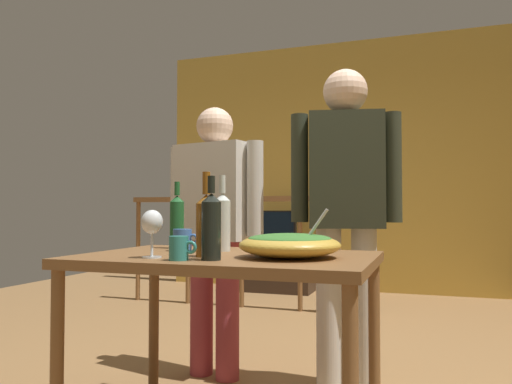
% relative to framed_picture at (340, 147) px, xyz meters
% --- Properties ---
extents(back_wall, '(5.23, 0.10, 2.89)m').
position_rel_framed_picture_xyz_m(back_wall, '(0.48, 0.06, -0.21)').
color(back_wall, gold).
rests_on(back_wall, ground_plane).
extents(framed_picture, '(0.53, 0.03, 0.67)m').
position_rel_framed_picture_xyz_m(framed_picture, '(0.00, 0.00, 0.00)').
color(framed_picture, '#945E9E').
extents(stair_railing, '(2.39, 0.10, 1.11)m').
position_rel_framed_picture_xyz_m(stair_railing, '(-0.30, -1.28, -0.98)').
color(stair_railing, brown).
rests_on(stair_railing, ground_plane).
extents(tv_console, '(0.90, 0.40, 0.49)m').
position_rel_framed_picture_xyz_m(tv_console, '(-0.72, -0.29, -1.41)').
color(tv_console, '#38281E').
rests_on(tv_console, ground_plane).
extents(flat_screen_tv, '(0.55, 0.12, 0.43)m').
position_rel_framed_picture_xyz_m(flat_screen_tv, '(-0.72, -0.32, -0.91)').
color(flat_screen_tv, black).
rests_on(flat_screen_tv, tv_console).
extents(serving_table, '(1.17, 0.77, 0.75)m').
position_rel_framed_picture_xyz_m(serving_table, '(0.19, -3.88, -0.99)').
color(serving_table, brown).
rests_on(serving_table, ground_plane).
extents(salad_bowl, '(0.39, 0.39, 0.20)m').
position_rel_framed_picture_xyz_m(salad_bowl, '(0.46, -3.92, -0.85)').
color(salad_bowl, gold).
rests_on(salad_bowl, serving_table).
extents(wine_glass, '(0.08, 0.08, 0.18)m').
position_rel_framed_picture_xyz_m(wine_glass, '(-0.03, -4.10, -0.78)').
color(wine_glass, silver).
rests_on(wine_glass, serving_table).
extents(wine_bottle_green, '(0.07, 0.07, 0.31)m').
position_rel_framed_picture_xyz_m(wine_bottle_green, '(-0.16, -3.66, -0.78)').
color(wine_bottle_green, '#1E5628').
rests_on(wine_bottle_green, serving_table).
extents(wine_bottle_clear, '(0.07, 0.07, 0.33)m').
position_rel_framed_picture_xyz_m(wine_bottle_clear, '(0.10, -3.73, -0.77)').
color(wine_bottle_clear, silver).
rests_on(wine_bottle_clear, serving_table).
extents(wine_bottle_dark, '(0.07, 0.07, 0.31)m').
position_rel_framed_picture_xyz_m(wine_bottle_dark, '(0.22, -4.10, -0.78)').
color(wine_bottle_dark, black).
rests_on(wine_bottle_dark, serving_table).
extents(wine_bottle_amber, '(0.08, 0.08, 0.33)m').
position_rel_framed_picture_xyz_m(wine_bottle_amber, '(0.15, -3.99, -0.78)').
color(wine_bottle_amber, brown).
rests_on(wine_bottle_amber, serving_table).
extents(mug_teal, '(0.11, 0.07, 0.09)m').
position_rel_framed_picture_xyz_m(mug_teal, '(0.11, -4.15, -0.86)').
color(mug_teal, teal).
rests_on(mug_teal, serving_table).
extents(mug_blue, '(0.12, 0.08, 0.10)m').
position_rel_framed_picture_xyz_m(mug_blue, '(-0.06, -3.79, -0.86)').
color(mug_blue, '#3866B2').
rests_on(mug_blue, serving_table).
extents(person_standing_left, '(0.62, 0.31, 1.51)m').
position_rel_framed_picture_xyz_m(person_standing_left, '(-0.18, -3.18, -0.76)').
color(person_standing_left, '#9E3842').
rests_on(person_standing_left, ground_plane).
extents(person_standing_right, '(0.56, 0.30, 1.66)m').
position_rel_framed_picture_xyz_m(person_standing_right, '(0.56, -3.18, -0.67)').
color(person_standing_right, beige).
rests_on(person_standing_right, ground_plane).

